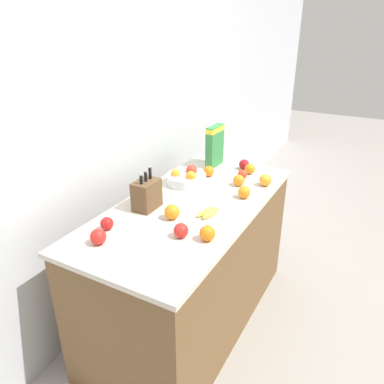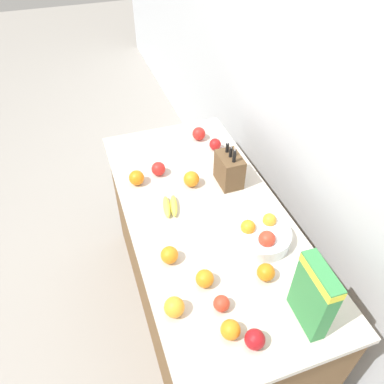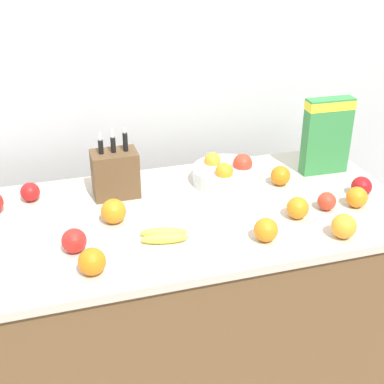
{
  "view_description": "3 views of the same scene",
  "coord_description": "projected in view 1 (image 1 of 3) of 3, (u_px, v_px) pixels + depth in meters",
  "views": [
    {
      "loc": [
        -1.79,
        -0.99,
        1.91
      ],
      "look_at": [
        0.02,
        0.01,
        0.96
      ],
      "focal_mm": 35.0,
      "sensor_mm": 36.0,
      "label": 1
    },
    {
      "loc": [
        1.21,
        -0.49,
        2.23
      ],
      "look_at": [
        -0.06,
        -0.05,
        1.01
      ],
      "focal_mm": 35.0,
      "sensor_mm": 36.0,
      "label": 2
    },
    {
      "loc": [
        -0.42,
        -1.58,
        1.83
      ],
      "look_at": [
        0.05,
        -0.02,
        0.98
      ],
      "focal_mm": 50.0,
      "sensor_mm": 36.0,
      "label": 3
    }
  ],
  "objects": [
    {
      "name": "orange_by_cereal",
      "position": [
        209.0,
        171.0,
        2.66
      ],
      "size": [
        0.08,
        0.08,
        0.08
      ],
      "primitive_type": "sphere",
      "color": "orange",
      "rests_on": "counter"
    },
    {
      "name": "apple_leftmost",
      "position": [
        244.0,
        165.0,
        2.78
      ],
      "size": [
        0.08,
        0.08,
        0.08
      ],
      "primitive_type": "sphere",
      "color": "#A31419",
      "rests_on": "counter"
    },
    {
      "name": "apple_middle",
      "position": [
        181.0,
        230.0,
        1.91
      ],
      "size": [
        0.08,
        0.08,
        0.08
      ],
      "primitive_type": "sphere",
      "color": "red",
      "rests_on": "counter"
    },
    {
      "name": "orange_mid_left",
      "position": [
        239.0,
        180.0,
        2.5
      ],
      "size": [
        0.08,
        0.08,
        0.08
      ],
      "primitive_type": "sphere",
      "color": "orange",
      "rests_on": "counter"
    },
    {
      "name": "wall_back",
      "position": [
        108.0,
        126.0,
        2.37
      ],
      "size": [
        9.0,
        0.06,
        2.6
      ],
      "color": "silver",
      "rests_on": "ground_plane"
    },
    {
      "name": "counter",
      "position": [
        191.0,
        264.0,
        2.46
      ],
      "size": [
        1.65,
        0.77,
        0.9
      ],
      "color": "brown",
      "rests_on": "ground_plane"
    },
    {
      "name": "knife_block",
      "position": [
        147.0,
        194.0,
        2.18
      ],
      "size": [
        0.17,
        0.11,
        0.26
      ],
      "color": "brown",
      "rests_on": "counter"
    },
    {
      "name": "orange_near_bowl",
      "position": [
        172.0,
        212.0,
        2.08
      ],
      "size": [
        0.09,
        0.09,
        0.09
      ],
      "primitive_type": "sphere",
      "color": "orange",
      "rests_on": "counter"
    },
    {
      "name": "apple_near_bananas",
      "position": [
        242.0,
        174.0,
        2.62
      ],
      "size": [
        0.07,
        0.07,
        0.07
      ],
      "primitive_type": "sphere",
      "color": "red",
      "rests_on": "counter"
    },
    {
      "name": "apple_rear",
      "position": [
        107.0,
        223.0,
        1.98
      ],
      "size": [
        0.07,
        0.07,
        0.07
      ],
      "primitive_type": "sphere",
      "color": "red",
      "rests_on": "counter"
    },
    {
      "name": "orange_mid_right",
      "position": [
        244.0,
        192.0,
        2.33
      ],
      "size": [
        0.08,
        0.08,
        0.08
      ],
      "primitive_type": "sphere",
      "color": "orange",
      "rests_on": "counter"
    },
    {
      "name": "ground_plane",
      "position": [
        191.0,
        317.0,
        2.65
      ],
      "size": [
        14.0,
        14.0,
        0.0
      ],
      "primitive_type": "plane",
      "color": "gray"
    },
    {
      "name": "fruit_bowl",
      "position": [
        186.0,
        178.0,
        2.54
      ],
      "size": [
        0.27,
        0.27,
        0.12
      ],
      "color": "silver",
      "rests_on": "counter"
    },
    {
      "name": "orange_front_left",
      "position": [
        207.0,
        233.0,
        1.88
      ],
      "size": [
        0.08,
        0.08,
        0.08
      ],
      "primitive_type": "sphere",
      "color": "orange",
      "rests_on": "counter"
    },
    {
      "name": "orange_back_center",
      "position": [
        265.0,
        180.0,
        2.5
      ],
      "size": [
        0.08,
        0.08,
        0.08
      ],
      "primitive_type": "sphere",
      "color": "orange",
      "rests_on": "counter"
    },
    {
      "name": "apple_by_knife_block",
      "position": [
        98.0,
        237.0,
        1.85
      ],
      "size": [
        0.08,
        0.08,
        0.08
      ],
      "primitive_type": "sphere",
      "color": "red",
      "rests_on": "counter"
    },
    {
      "name": "cereal_box",
      "position": [
        215.0,
        144.0,
        2.8
      ],
      "size": [
        0.19,
        0.07,
        0.31
      ],
      "rotation": [
        0.0,
        0.0,
        -0.03
      ],
      "color": "#338442",
      "rests_on": "counter"
    },
    {
      "name": "orange_front_center",
      "position": [
        250.0,
        169.0,
        2.7
      ],
      "size": [
        0.08,
        0.08,
        0.08
      ],
      "primitive_type": "sphere",
      "color": "orange",
      "rests_on": "counter"
    },
    {
      "name": "banana_bunch",
      "position": [
        208.0,
        212.0,
        2.13
      ],
      "size": [
        0.16,
        0.1,
        0.03
      ],
      "rotation": [
        0.0,
        0.0,
        3.0
      ],
      "color": "yellow",
      "rests_on": "counter"
    }
  ]
}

